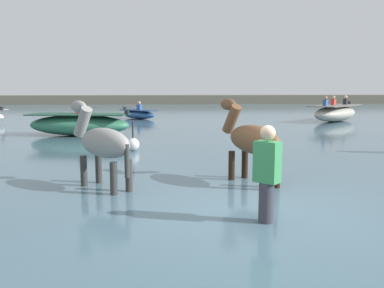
{
  "coord_description": "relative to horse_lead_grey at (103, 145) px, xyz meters",
  "views": [
    {
      "loc": [
        -1.32,
        -5.73,
        2.12
      ],
      "look_at": [
        -0.64,
        3.53,
        0.84
      ],
      "focal_mm": 38.88,
      "sensor_mm": 36.0,
      "label": 1
    }
  ],
  "objects": [
    {
      "name": "horse_lead_grey",
      "position": [
        0.0,
        0.0,
        0.0
      ],
      "size": [
        1.37,
        1.48,
        1.87
      ],
      "color": "gray",
      "rests_on": "ground"
    },
    {
      "name": "water_surface",
      "position": [
        2.36,
        8.42,
        -0.94
      ],
      "size": [
        90.0,
        90.0,
        0.34
      ],
      "primitive_type": "cube",
      "color": "#476675",
      "rests_on": "ground"
    },
    {
      "name": "boat_far_offshore",
      "position": [
        10.06,
        13.69,
        -0.34
      ],
      "size": [
        3.85,
        3.88,
        1.33
      ],
      "color": "#B2AD9E",
      "rests_on": "water_surface"
    },
    {
      "name": "horse_trailing_bay",
      "position": [
        2.69,
        0.2,
        0.01
      ],
      "size": [
        1.05,
        1.68,
        1.89
      ],
      "color": "brown",
      "rests_on": "ground"
    },
    {
      "name": "person_onlooker_right",
      "position": [
        2.4,
        -2.08,
        -0.24
      ],
      "size": [
        0.37,
        0.37,
        1.63
      ],
      "color": "#383842",
      "rests_on": "ground"
    },
    {
      "name": "boat_near_port",
      "position": [
        -1.99,
        8.21,
        -0.36
      ],
      "size": [
        3.91,
        1.97,
        1.28
      ],
      "color": "#337556",
      "rests_on": "water_surface"
    },
    {
      "name": "channel_buoy",
      "position": [
        0.23,
        4.32,
        -0.58
      ],
      "size": [
        0.36,
        0.36,
        0.82
      ],
      "color": "silver",
      "rests_on": "water_surface"
    },
    {
      "name": "boat_mid_outer",
      "position": [
        -0.24,
        16.16,
        -0.51
      ],
      "size": [
        2.3,
        2.28,
        0.98
      ],
      "color": "#28518E",
      "rests_on": "water_surface"
    },
    {
      "name": "far_shoreline",
      "position": [
        2.36,
        37.01,
        -0.48
      ],
      "size": [
        80.0,
        2.4,
        1.25
      ],
      "primitive_type": "cube",
      "color": "#605B4C",
      "rests_on": "ground"
    },
    {
      "name": "ground_plane",
      "position": [
        2.36,
        -1.58,
        -1.11
      ],
      "size": [
        120.0,
        120.0,
        0.0
      ],
      "primitive_type": "plane",
      "color": "#666051"
    }
  ]
}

